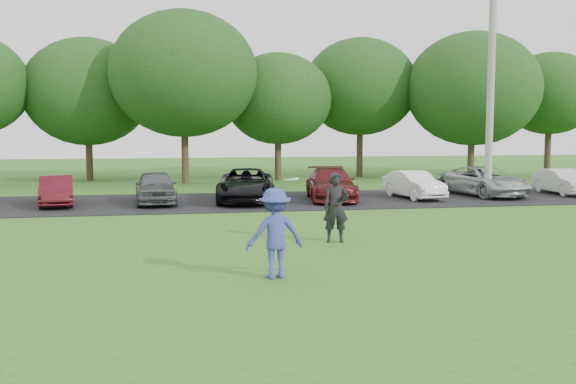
% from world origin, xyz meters
% --- Properties ---
extents(ground, '(100.00, 100.00, 0.00)m').
position_xyz_m(ground, '(0.00, 0.00, 0.00)').
color(ground, '#2F641C').
rests_on(ground, ground).
extents(parking_lot, '(32.00, 6.50, 0.03)m').
position_xyz_m(parking_lot, '(0.00, 13.00, 0.01)').
color(parking_lot, black).
rests_on(parking_lot, ground).
extents(utility_pole, '(0.28, 0.28, 9.69)m').
position_xyz_m(utility_pole, '(9.44, 11.87, 4.85)').
color(utility_pole, '#979792').
rests_on(utility_pole, ground).
extents(frisbee_player, '(1.16, 0.76, 1.90)m').
position_xyz_m(frisbee_player, '(-0.81, 0.44, 0.85)').
color(frisbee_player, '#36429A').
rests_on(frisbee_player, ground).
extents(camera_bystander, '(0.67, 0.48, 1.72)m').
position_xyz_m(camera_bystander, '(1.27, 3.90, 0.86)').
color(camera_bystander, black).
rests_on(camera_bystander, ground).
extents(parked_cars, '(28.34, 5.10, 1.25)m').
position_xyz_m(parked_cars, '(0.44, 12.79, 0.63)').
color(parked_cars, '#A6A8AD').
rests_on(parked_cars, parking_lot).
extents(tree_row, '(42.39, 9.85, 8.64)m').
position_xyz_m(tree_row, '(1.51, 22.76, 4.91)').
color(tree_row, '#38281C').
rests_on(tree_row, ground).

